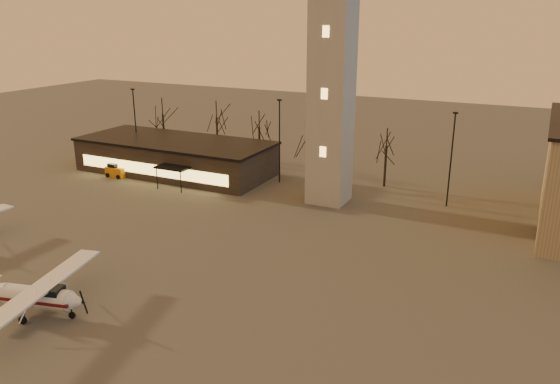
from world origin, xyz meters
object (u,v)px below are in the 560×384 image
at_px(control_tower, 333,48).
at_px(terminal, 176,156).
at_px(cessna_front, 40,300).
at_px(service_cart, 117,172).

distance_m(control_tower, terminal, 26.24).
bearing_deg(control_tower, cessna_front, -105.80).
height_order(cessna_front, service_cart, cessna_front).
bearing_deg(terminal, service_cart, -138.22).
bearing_deg(service_cart, terminal, 44.45).
distance_m(control_tower, service_cart, 31.85).
height_order(terminal, service_cart, terminal).
bearing_deg(terminal, cessna_front, -68.27).
xyz_separation_m(terminal, service_cart, (-5.57, -4.98, -1.50)).
height_order(control_tower, cessna_front, control_tower).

